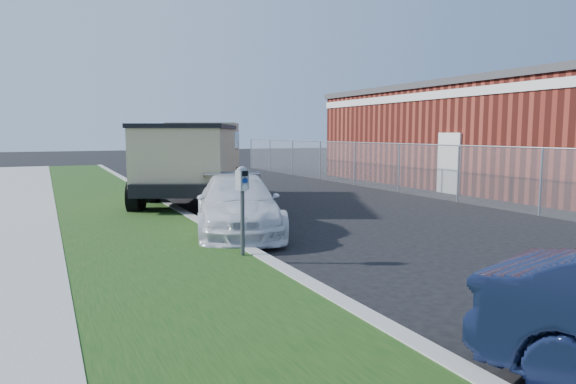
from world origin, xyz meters
name	(u,v)px	position (x,y,z in m)	size (l,w,h in m)	color
ground	(373,244)	(0.00, 0.00, 0.00)	(120.00, 120.00, 0.00)	black
streetside	(64,247)	(-5.57, 2.00, 0.07)	(6.12, 50.00, 0.15)	gray
chainlink_fence	(399,158)	(6.00, 7.00, 1.26)	(0.06, 30.06, 30.00)	slate
brick_building	(497,135)	(12.00, 8.00, 2.13)	(9.20, 14.20, 4.17)	maroon
parking_meter	(242,191)	(-2.86, -0.30, 1.22)	(0.24, 0.21, 1.49)	#3F4247
white_wagon	(237,204)	(-2.04, 2.29, 0.62)	(1.74, 4.29, 1.24)	silver
dump_truck	(195,157)	(-1.51, 7.68, 1.43)	(4.83, 6.87, 2.54)	black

